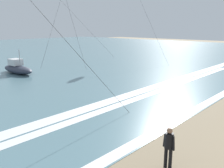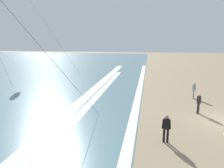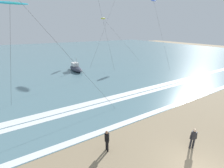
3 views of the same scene
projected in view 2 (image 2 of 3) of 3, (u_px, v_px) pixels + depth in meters
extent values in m
cube|color=white|center=(136.00, 109.00, 17.24)|extent=(58.95, 0.63, 0.01)
cube|color=white|center=(82.00, 112.00, 16.38)|extent=(41.01, 0.70, 0.01)
cube|color=white|center=(76.00, 106.00, 17.98)|extent=(55.91, 1.03, 0.01)
cylinder|color=black|center=(164.00, 135.00, 11.58)|extent=(0.13, 0.13, 0.82)
cylinder|color=black|center=(168.00, 136.00, 11.53)|extent=(0.13, 0.13, 0.82)
cylinder|color=black|center=(166.00, 124.00, 11.40)|extent=(0.32, 0.32, 0.58)
cylinder|color=black|center=(163.00, 124.00, 11.46)|extent=(0.10, 0.14, 0.56)
cylinder|color=black|center=(170.00, 124.00, 11.36)|extent=(0.10, 0.14, 0.56)
sphere|color=#9E7051|center=(167.00, 117.00, 11.32)|extent=(0.21, 0.21, 0.21)
cylinder|color=#232328|center=(199.00, 108.00, 16.14)|extent=(0.13, 0.13, 0.82)
cylinder|color=#232328|center=(198.00, 109.00, 15.99)|extent=(0.13, 0.13, 0.82)
cylinder|color=#232328|center=(199.00, 100.00, 15.92)|extent=(0.32, 0.32, 0.58)
cylinder|color=#232328|center=(200.00, 100.00, 16.07)|extent=(0.16, 0.14, 0.56)
cylinder|color=#232328|center=(198.00, 101.00, 15.78)|extent=(0.16, 0.14, 0.56)
sphere|color=#DBB28E|center=(199.00, 95.00, 15.84)|extent=(0.21, 0.21, 0.21)
cylinder|color=gray|center=(193.00, 95.00, 20.08)|extent=(0.13, 0.13, 0.82)
cylinder|color=gray|center=(194.00, 94.00, 20.25)|extent=(0.13, 0.13, 0.82)
cylinder|color=gray|center=(194.00, 87.00, 20.02)|extent=(0.32, 0.32, 0.58)
cylinder|color=gray|center=(194.00, 88.00, 19.86)|extent=(0.15, 0.12, 0.56)
cylinder|color=gray|center=(194.00, 87.00, 20.19)|extent=(0.15, 0.12, 0.56)
sphere|color=#DBB28E|center=(194.00, 84.00, 19.93)|extent=(0.21, 0.21, 0.21)
cylinder|color=#333333|center=(40.00, 46.00, 11.79)|extent=(7.22, 5.07, 10.64)
cylinder|color=#333333|center=(50.00, 29.00, 37.12)|extent=(6.64, 13.14, 14.97)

